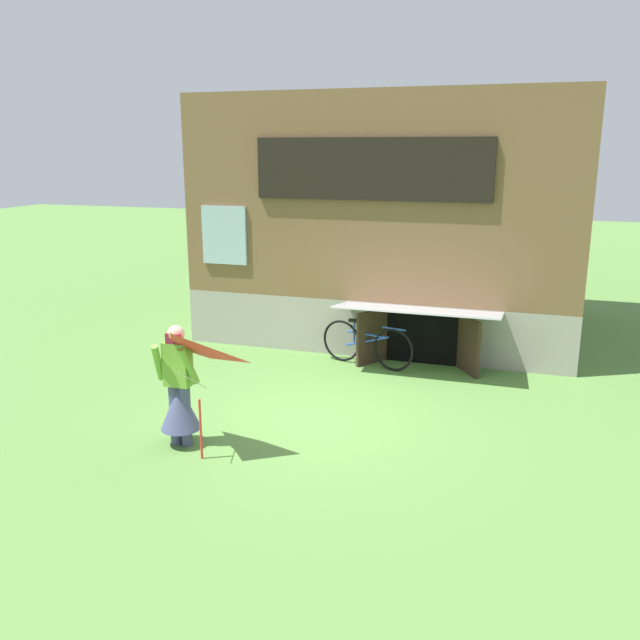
# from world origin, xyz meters

# --- Properties ---
(ground_plane) EXTENTS (60.00, 60.00, 0.00)m
(ground_plane) POSITION_xyz_m (0.00, 0.00, 0.00)
(ground_plane) COLOR #56843D
(log_house) EXTENTS (7.28, 6.52, 4.75)m
(log_house) POSITION_xyz_m (0.00, 5.70, 2.38)
(log_house) COLOR #9E998E
(log_house) RESTS_ON ground_plane
(person) EXTENTS (0.61, 0.52, 1.61)m
(person) POSITION_xyz_m (-1.43, -1.38, 0.68)
(person) COLOR #474C75
(person) RESTS_ON ground_plane
(kite) EXTENTS (1.08, 1.15, 1.53)m
(kite) POSITION_xyz_m (-1.17, -1.96, 1.27)
(kite) COLOR red
(kite) RESTS_ON ground_plane
(bicycle_blue) EXTENTS (1.76, 0.50, 0.82)m
(bicycle_blue) POSITION_xyz_m (0.09, 2.53, 0.40)
(bicycle_blue) COLOR black
(bicycle_blue) RESTS_ON ground_plane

